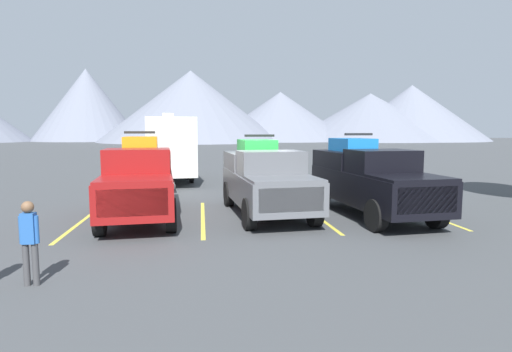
# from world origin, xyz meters

# --- Properties ---
(ground_plane) EXTENTS (240.00, 240.00, 0.00)m
(ground_plane) POSITION_xyz_m (0.00, 0.00, 0.00)
(ground_plane) COLOR #3F4244
(pickup_truck_a) EXTENTS (2.53, 6.00, 2.73)m
(pickup_truck_a) POSITION_xyz_m (-3.80, -0.40, 1.25)
(pickup_truck_a) COLOR maroon
(pickup_truck_a) RESTS_ON ground
(pickup_truck_b) EXTENTS (2.59, 5.72, 2.62)m
(pickup_truck_b) POSITION_xyz_m (0.22, -0.34, 1.20)
(pickup_truck_b) COLOR #595B60
(pickup_truck_b) RESTS_ON ground
(pickup_truck_c) EXTENTS (2.55, 6.01, 2.66)m
(pickup_truck_c) POSITION_xyz_m (3.59, -0.90, 1.22)
(pickup_truck_c) COLOR black
(pickup_truck_c) RESTS_ON ground
(lot_stripe_a) EXTENTS (0.12, 5.50, 0.01)m
(lot_stripe_a) POSITION_xyz_m (-5.49, -0.77, 0.00)
(lot_stripe_a) COLOR gold
(lot_stripe_a) RESTS_ON ground
(lot_stripe_b) EXTENTS (0.12, 5.50, 0.01)m
(lot_stripe_b) POSITION_xyz_m (-1.83, -0.77, 0.00)
(lot_stripe_b) COLOR gold
(lot_stripe_b) RESTS_ON ground
(lot_stripe_c) EXTENTS (0.12, 5.50, 0.01)m
(lot_stripe_c) POSITION_xyz_m (1.83, -0.77, 0.00)
(lot_stripe_c) COLOR gold
(lot_stripe_c) RESTS_ON ground
(lot_stripe_d) EXTENTS (0.12, 5.50, 0.01)m
(lot_stripe_d) POSITION_xyz_m (5.49, -0.77, 0.00)
(lot_stripe_d) COLOR gold
(lot_stripe_d) RESTS_ON ground
(camper_trailer_a) EXTENTS (3.07, 7.81, 3.68)m
(camper_trailer_a) POSITION_xyz_m (-3.55, 8.92, 1.94)
(camper_trailer_a) COLOR silver
(camper_trailer_a) RESTS_ON ground
(person_b) EXTENTS (0.34, 0.21, 1.53)m
(person_b) POSITION_xyz_m (-4.89, -6.26, 0.88)
(person_b) COLOR #3F3F42
(person_b) RESTS_ON ground
(mountain_ridge) EXTENTS (144.66, 46.36, 17.97)m
(mountain_ridge) POSITION_xyz_m (8.65, 90.81, 7.21)
(mountain_ridge) COLOR slate
(mountain_ridge) RESTS_ON ground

